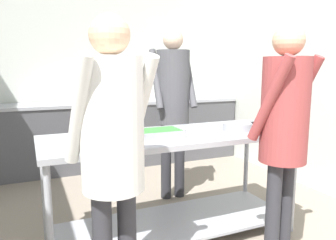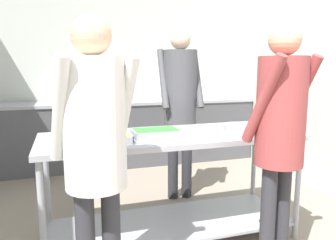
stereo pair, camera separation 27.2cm
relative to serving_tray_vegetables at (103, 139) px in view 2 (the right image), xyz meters
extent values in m
cube|color=silver|center=(0.53, 2.73, 0.42)|extent=(4.11, 0.06, 2.65)
cube|color=silver|center=(2.56, 0.56, 0.42)|extent=(0.06, 4.46, 2.65)
cube|color=#4C4C51|center=(0.53, 2.36, -0.46)|extent=(3.95, 0.62, 0.90)
cube|color=#9EA0A8|center=(0.53, 2.36, 0.01)|extent=(3.95, 0.65, 0.04)
cube|color=black|center=(0.17, 2.36, 0.01)|extent=(0.46, 0.45, 0.02)
cube|color=#9EA0A8|center=(0.56, 0.12, -0.05)|extent=(2.07, 0.76, 0.04)
cube|color=#9EA0A8|center=(0.56, 0.12, -0.79)|extent=(1.99, 0.68, 0.02)
cylinder|color=#9EA0A8|center=(-0.42, -0.21, -0.49)|extent=(0.04, 0.04, 0.84)
cylinder|color=#9EA0A8|center=(1.55, -0.21, -0.49)|extent=(0.04, 0.04, 0.84)
cylinder|color=#9EA0A8|center=(-0.42, 0.45, -0.49)|extent=(0.04, 0.04, 0.84)
cylinder|color=#9EA0A8|center=(1.55, 0.45, -0.49)|extent=(0.04, 0.04, 0.84)
cube|color=#9EA0A8|center=(0.00, 0.00, -0.02)|extent=(0.40, 0.30, 0.01)
cube|color=gold|center=(0.00, 0.00, 0.01)|extent=(0.38, 0.28, 0.04)
cube|color=#9EA0A8|center=(0.00, -0.14, 0.00)|extent=(0.40, 0.01, 0.05)
cube|color=#9EA0A8|center=(0.00, 0.14, 0.00)|extent=(0.40, 0.01, 0.05)
cube|color=#9EA0A8|center=(-0.19, 0.00, 0.00)|extent=(0.01, 0.30, 0.05)
cube|color=#9EA0A8|center=(0.19, 0.00, 0.00)|extent=(0.01, 0.30, 0.05)
cube|color=#9EA0A8|center=(0.42, 0.08, -0.02)|extent=(0.37, 0.26, 0.01)
cube|color=#387A38|center=(0.42, 0.08, 0.01)|extent=(0.34, 0.24, 0.04)
cube|color=#9EA0A8|center=(0.42, -0.05, 0.00)|extent=(0.37, 0.01, 0.05)
cube|color=#9EA0A8|center=(0.42, 0.20, 0.00)|extent=(0.37, 0.01, 0.05)
cube|color=#9EA0A8|center=(0.24, 0.08, 0.00)|extent=(0.01, 0.26, 0.05)
cube|color=#9EA0A8|center=(0.60, 0.08, 0.00)|extent=(0.01, 0.26, 0.05)
cylinder|color=white|center=(0.77, 0.02, -0.02)|extent=(0.27, 0.27, 0.01)
cylinder|color=white|center=(0.77, 0.02, -0.01)|extent=(0.26, 0.26, 0.01)
cylinder|color=white|center=(0.77, 0.02, 0.00)|extent=(0.26, 0.26, 0.01)
cylinder|color=white|center=(0.77, 0.02, 0.02)|extent=(0.26, 0.26, 0.01)
cylinder|color=#9EA0A8|center=(1.13, 0.04, 0.01)|extent=(0.25, 0.25, 0.06)
cylinder|color=brown|center=(1.13, 0.04, 0.03)|extent=(0.22, 0.22, 0.01)
cylinder|color=black|center=(1.33, 0.04, 0.03)|extent=(0.14, 0.02, 0.02)
cylinder|color=silver|center=(-0.28, -0.62, 0.29)|extent=(0.14, 0.33, 0.58)
cylinder|color=silver|center=(0.07, -0.54, 0.29)|extent=(0.14, 0.33, 0.58)
cylinder|color=silver|center=(-0.10, -0.58, 0.21)|extent=(0.34, 0.34, 0.71)
sphere|color=tan|center=(-0.10, -0.58, 0.67)|extent=(0.21, 0.21, 0.21)
cylinder|color=#2D2D33|center=(1.03, -0.56, -0.52)|extent=(0.10, 0.10, 0.77)
cylinder|color=#2D2D33|center=(1.16, -0.53, -0.52)|extent=(0.10, 0.10, 0.77)
cylinder|color=#993D3D|center=(0.93, -0.59, 0.30)|extent=(0.15, 0.33, 0.58)
cylinder|color=#993D3D|center=(1.26, -0.51, 0.30)|extent=(0.15, 0.33, 0.58)
cylinder|color=#993D3D|center=(1.09, -0.55, 0.22)|extent=(0.32, 0.32, 0.71)
sphere|color=tan|center=(1.09, -0.55, 0.68)|extent=(0.21, 0.21, 0.21)
cylinder|color=#2D2D33|center=(0.99, 0.89, -0.50)|extent=(0.11, 0.11, 0.83)
cylinder|color=#2D2D33|center=(0.84, 0.90, -0.50)|extent=(0.11, 0.11, 0.83)
cylinder|color=#4C4C51|center=(1.10, 0.88, 0.39)|extent=(0.10, 0.34, 0.62)
cylinder|color=#4C4C51|center=(0.73, 0.91, 0.39)|extent=(0.10, 0.34, 0.62)
cylinder|color=#4C4C51|center=(0.91, 0.90, 0.30)|extent=(0.35, 0.35, 0.77)
sphere|color=beige|center=(0.91, 0.90, 0.79)|extent=(0.21, 0.21, 0.21)
cylinder|color=brown|center=(1.41, 2.32, 0.11)|extent=(0.06, 0.06, 0.17)
cone|color=brown|center=(1.41, 2.32, 0.23)|extent=(0.05, 0.05, 0.07)
cylinder|color=black|center=(1.41, 2.32, 0.27)|extent=(0.03, 0.03, 0.02)
camera|label=1|loc=(-0.50, -2.25, 0.51)|focal=35.00mm
camera|label=2|loc=(-0.25, -2.34, 0.51)|focal=35.00mm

